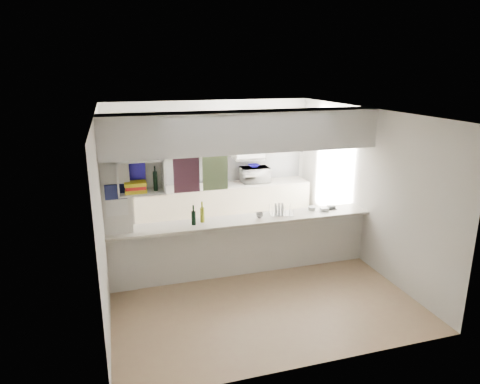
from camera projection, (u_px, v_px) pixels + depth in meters
name	position (u px, v px, depth m)	size (l,w,h in m)	color
floor	(244.00, 272.00, 6.98)	(4.80, 4.80, 0.00)	tan
ceiling	(244.00, 111.00, 6.26)	(4.80, 4.80, 0.00)	white
wall_back	(210.00, 164.00, 8.83)	(4.20, 4.20, 0.00)	silver
wall_left	(102.00, 208.00, 6.04)	(4.80, 4.80, 0.00)	silver
wall_right	(363.00, 186.00, 7.20)	(4.80, 4.80, 0.00)	silver
servery_partition	(233.00, 174.00, 6.48)	(4.20, 0.50, 2.60)	silver
cubby_shelf	(139.00, 178.00, 6.02)	(0.65, 0.35, 0.50)	white
kitchen_run	(221.00, 189.00, 8.77)	(3.60, 0.63, 2.24)	beige
microwave	(255.00, 175.00, 8.88)	(0.58, 0.39, 0.32)	white
bowl	(254.00, 166.00, 8.84)	(0.23, 0.23, 0.06)	#150D93
dish_rack	(281.00, 210.00, 6.93)	(0.42, 0.34, 0.20)	silver
cup	(260.00, 215.00, 6.73)	(0.11, 0.11, 0.09)	white
wine_bottles	(198.00, 216.00, 6.51)	(0.22, 0.15, 0.33)	black
plastic_tubs	(321.00, 208.00, 7.16)	(0.49, 0.21, 0.06)	silver
utensil_jar	(179.00, 184.00, 8.50)	(0.10, 0.10, 0.14)	black
knife_block	(211.00, 180.00, 8.70)	(0.11, 0.09, 0.21)	brown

